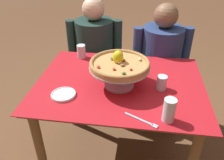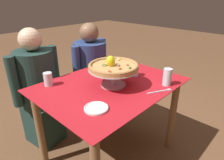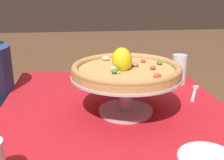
# 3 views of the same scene
# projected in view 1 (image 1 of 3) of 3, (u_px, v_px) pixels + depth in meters

# --- Properties ---
(ground_plane) EXTENTS (14.00, 14.00, 0.00)m
(ground_plane) POSITION_uv_depth(u_px,v_px,m) (118.00, 156.00, 1.95)
(ground_plane) COLOR brown
(dining_table) EXTENTS (1.12, 0.85, 0.74)m
(dining_table) POSITION_uv_depth(u_px,v_px,m) (120.00, 97.00, 1.62)
(dining_table) COLOR olive
(dining_table) RESTS_ON ground
(pizza_stand) EXTENTS (0.39, 0.39, 0.14)m
(pizza_stand) POSITION_uv_depth(u_px,v_px,m) (120.00, 73.00, 1.48)
(pizza_stand) COLOR #B7B7C1
(pizza_stand) RESTS_ON dining_table
(pizza) EXTENTS (0.38, 0.38, 0.10)m
(pizza) POSITION_uv_depth(u_px,v_px,m) (120.00, 64.00, 1.44)
(pizza) COLOR tan
(pizza) RESTS_ON pizza_stand
(water_glass_back_left) EXTENTS (0.07, 0.07, 0.11)m
(water_glass_back_left) POSITION_uv_depth(u_px,v_px,m) (81.00, 52.00, 1.85)
(water_glass_back_left) COLOR silver
(water_glass_back_left) RESTS_ON dining_table
(water_glass_front_right) EXTENTS (0.07, 0.07, 0.14)m
(water_glass_front_right) POSITION_uv_depth(u_px,v_px,m) (169.00, 111.00, 1.21)
(water_glass_front_right) COLOR silver
(water_glass_front_right) RESTS_ON dining_table
(water_glass_side_right) EXTENTS (0.07, 0.07, 0.09)m
(water_glass_side_right) POSITION_uv_depth(u_px,v_px,m) (162.00, 83.00, 1.47)
(water_glass_side_right) COLOR silver
(water_glass_side_right) RESTS_ON dining_table
(side_plate) EXTENTS (0.16, 0.16, 0.02)m
(side_plate) POSITION_uv_depth(u_px,v_px,m) (64.00, 94.00, 1.43)
(side_plate) COLOR white
(side_plate) RESTS_ON dining_table
(dinner_fork) EXTENTS (0.18, 0.11, 0.01)m
(dinner_fork) POSITION_uv_depth(u_px,v_px,m) (143.00, 121.00, 1.23)
(dinner_fork) COLOR #B7B7C1
(dinner_fork) RESTS_ON dining_table
(diner_left) EXTENTS (0.50, 0.39, 1.14)m
(diner_left) POSITION_uv_depth(u_px,v_px,m) (95.00, 61.00, 2.23)
(diner_left) COLOR #1E3833
(diner_left) RESTS_ON ground
(diner_right) EXTENTS (0.50, 0.39, 1.13)m
(diner_right) POSITION_uv_depth(u_px,v_px,m) (159.00, 68.00, 2.12)
(diner_right) COLOR gray
(diner_right) RESTS_ON ground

